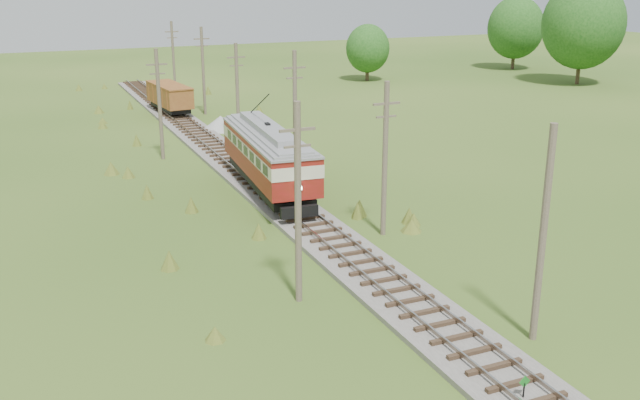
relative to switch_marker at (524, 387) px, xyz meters
name	(u,v)px	position (x,y,z in m)	size (l,w,h in m)	color
railbed_main	(241,169)	(0.20, 32.50, -0.44)	(3.60, 96.00, 0.57)	#605B54
switch_marker	(524,387)	(0.00, 0.00, 0.00)	(0.45, 0.06, 1.08)	black
streetcar	(268,153)	(0.20, 26.25, 2.21)	(4.28, 13.76, 6.24)	black
gondola	(170,96)	(0.20, 56.48, 1.35)	(3.38, 8.14, 2.63)	black
gravel_pile	(223,123)	(3.09, 47.20, -0.01)	(3.64, 3.86, 1.33)	gray
utility_pole_r_1	(543,236)	(3.30, 3.50, 3.77)	(0.30, 0.30, 8.80)	brown
utility_pole_r_2	(385,158)	(3.50, 16.50, 3.79)	(1.60, 0.30, 8.60)	brown
utility_pole_r_3	(295,113)	(3.40, 29.50, 3.99)	(1.60, 0.30, 9.00)	brown
utility_pole_r_4	(237,91)	(3.20, 42.50, 3.69)	(1.60, 0.30, 8.40)	brown
utility_pole_r_5	(203,70)	(3.60, 55.50, 3.94)	(1.60, 0.30, 8.90)	brown
utility_pole_r_6	(173,58)	(3.40, 68.50, 3.84)	(1.60, 0.30, 8.70)	brown
utility_pole_l_a	(298,202)	(-4.00, 10.50, 3.99)	(1.60, 0.30, 9.00)	brown
utility_pole_l_b	(159,103)	(-4.30, 38.50, 3.79)	(1.60, 0.30, 8.60)	brown
tree_right_4	(583,24)	(54.20, 56.50, 7.11)	(10.50, 10.50, 13.53)	#38281C
tree_right_5	(516,28)	(56.20, 72.50, 5.56)	(8.40, 8.40, 10.82)	#38281C
tree_mid_b	(368,48)	(30.20, 70.50, 3.70)	(5.88, 5.88, 7.57)	#38281C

